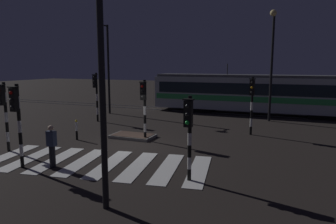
% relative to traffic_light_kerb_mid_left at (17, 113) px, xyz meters
% --- Properties ---
extents(ground_plane, '(120.00, 120.00, 0.00)m').
position_rel_traffic_light_kerb_mid_left_xyz_m(ground_plane, '(2.38, 4.55, -2.20)').
color(ground_plane, black).
extents(rail_near, '(80.00, 0.12, 0.03)m').
position_rel_traffic_light_kerb_mid_left_xyz_m(rail_near, '(2.38, 16.73, -2.18)').
color(rail_near, '#59595E').
rests_on(rail_near, ground).
extents(rail_far, '(80.00, 0.12, 0.03)m').
position_rel_traffic_light_kerb_mid_left_xyz_m(rail_far, '(2.38, 18.17, -2.18)').
color(rail_far, '#59595E').
rests_on(rail_far, ground).
extents(crosswalk_zebra, '(9.78, 5.20, 0.02)m').
position_rel_traffic_light_kerb_mid_left_xyz_m(crosswalk_zebra, '(2.38, 1.66, -2.19)').
color(crosswalk_zebra, silver).
rests_on(crosswalk_zebra, ground).
extents(traffic_island, '(2.42, 1.40, 0.18)m').
position_rel_traffic_light_kerb_mid_left_xyz_m(traffic_island, '(1.63, 6.25, -2.11)').
color(traffic_island, slate).
rests_on(traffic_island, ground).
extents(traffic_light_kerb_mid_left, '(0.36, 0.42, 3.33)m').
position_rel_traffic_light_kerb_mid_left_xyz_m(traffic_light_kerb_mid_left, '(0.00, 0.00, 0.00)').
color(traffic_light_kerb_mid_left, black).
rests_on(traffic_light_kerb_mid_left, ground).
extents(traffic_light_median_centre, '(0.36, 0.42, 3.27)m').
position_rel_traffic_light_kerb_mid_left_xyz_m(traffic_light_median_centre, '(2.57, 5.81, -0.04)').
color(traffic_light_median_centre, black).
rests_on(traffic_light_median_centre, ground).
extents(traffic_light_corner_far_right, '(0.36, 0.42, 3.38)m').
position_rel_traffic_light_kerb_mid_left_xyz_m(traffic_light_corner_far_right, '(7.68, 9.40, 0.03)').
color(traffic_light_corner_far_right, black).
rests_on(traffic_light_corner_far_right, ground).
extents(traffic_light_corner_far_left, '(0.36, 0.42, 3.50)m').
position_rel_traffic_light_kerb_mid_left_xyz_m(traffic_light_corner_far_left, '(-3.16, 9.64, 0.11)').
color(traffic_light_corner_far_left, black).
rests_on(traffic_light_corner_far_left, ground).
extents(traffic_light_corner_near_left, '(0.36, 0.42, 3.27)m').
position_rel_traffic_light_kerb_mid_left_xyz_m(traffic_light_corner_near_left, '(-2.49, 1.50, -0.04)').
color(traffic_light_corner_near_left, black).
rests_on(traffic_light_corner_near_left, ground).
extents(traffic_light_corner_near_right, '(0.36, 0.42, 3.02)m').
position_rel_traffic_light_kerb_mid_left_xyz_m(traffic_light_corner_near_right, '(6.61, 1.17, -0.21)').
color(traffic_light_corner_near_right, black).
rests_on(traffic_light_corner_near_right, ground).
extents(street_lamp_trackside_right, '(0.44, 1.21, 7.69)m').
position_rel_traffic_light_kerb_mid_left_xyz_m(street_lamp_trackside_right, '(8.33, 14.34, 2.63)').
color(street_lamp_trackside_right, black).
rests_on(street_lamp_trackside_right, ground).
extents(street_lamp_trackside_left, '(0.44, 1.21, 7.29)m').
position_rel_traffic_light_kerb_mid_left_xyz_m(street_lamp_trackside_left, '(-4.38, 12.96, 2.42)').
color(street_lamp_trackside_left, black).
rests_on(street_lamp_trackside_left, ground).
extents(street_lamp_near_kerb, '(0.44, 1.21, 7.53)m').
position_rel_traffic_light_kerb_mid_left_xyz_m(street_lamp_near_kerb, '(5.06, -1.88, 2.55)').
color(street_lamp_near_kerb, black).
rests_on(street_lamp_near_kerb, ground).
extents(tram, '(17.76, 2.58, 4.15)m').
position_rel_traffic_light_kerb_mid_left_xyz_m(tram, '(7.25, 17.45, -0.45)').
color(tram, '#B2BCC1').
rests_on(tram, ground).
extents(pedestrian_waiting_at_kerb, '(0.36, 0.24, 1.71)m').
position_rel_traffic_light_kerb_mid_left_xyz_m(pedestrian_waiting_at_kerb, '(1.11, 0.56, -1.32)').
color(pedestrian_waiting_at_kerb, black).
rests_on(pedestrian_waiting_at_kerb, ground).
extents(bollard_island_edge, '(0.12, 0.12, 1.11)m').
position_rel_traffic_light_kerb_mid_left_xyz_m(bollard_island_edge, '(-0.94, 4.62, -1.64)').
color(bollard_island_edge, black).
rests_on(bollard_island_edge, ground).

